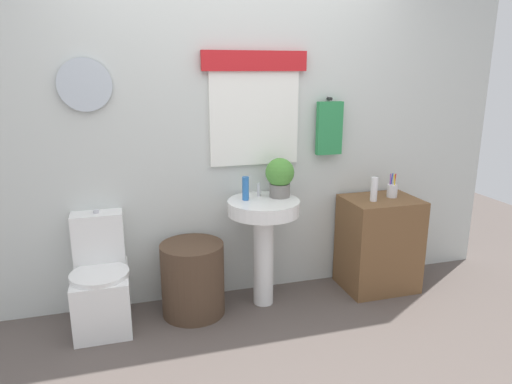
{
  "coord_description": "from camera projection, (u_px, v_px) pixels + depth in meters",
  "views": [
    {
      "loc": [
        -0.79,
        -2.16,
        1.7
      ],
      "look_at": [
        0.08,
        0.8,
        0.88
      ],
      "focal_mm": 32.38,
      "sensor_mm": 36.0,
      "label": 1
    }
  ],
  "objects": [
    {
      "name": "lotion_bottle",
      "position": [
        374.0,
        189.0,
        3.47
      ],
      "size": [
        0.05,
        0.05,
        0.18
      ],
      "primitive_type": "cylinder",
      "color": "white",
      "rests_on": "wooden_cabinet"
    },
    {
      "name": "ground_plane",
      "position": [
        282.0,
        375.0,
        2.66
      ],
      "size": [
        8.0,
        8.0,
        0.0
      ],
      "primitive_type": "plane",
      "color": "#564C47"
    },
    {
      "name": "toothbrush_cup",
      "position": [
        392.0,
        190.0,
        3.59
      ],
      "size": [
        0.08,
        0.08,
        0.19
      ],
      "color": "silver",
      "rests_on": "wooden_cabinet"
    },
    {
      "name": "wooden_cabinet",
      "position": [
        379.0,
        243.0,
        3.65
      ],
      "size": [
        0.56,
        0.44,
        0.74
      ],
      "primitive_type": "cube",
      "color": "brown",
      "rests_on": "ground_plane"
    },
    {
      "name": "soap_bottle",
      "position": [
        246.0,
        188.0,
        3.27
      ],
      "size": [
        0.05,
        0.05,
        0.17
      ],
      "primitive_type": "cylinder",
      "color": "#2D6BB7",
      "rests_on": "pedestal_sink"
    },
    {
      "name": "laundry_hamper",
      "position": [
        193.0,
        279.0,
        3.28
      ],
      "size": [
        0.45,
        0.45,
        0.53
      ],
      "primitive_type": "cylinder",
      "color": "#4C3828",
      "rests_on": "ground_plane"
    },
    {
      "name": "back_wall",
      "position": [
        233.0,
        126.0,
        3.39
      ],
      "size": [
        4.4,
        0.18,
        2.6
      ],
      "color": "silver",
      "rests_on": "ground_plane"
    },
    {
      "name": "faucet",
      "position": [
        259.0,
        190.0,
        3.38
      ],
      "size": [
        0.03,
        0.03,
        0.1
      ],
      "primitive_type": "cylinder",
      "color": "silver",
      "rests_on": "pedestal_sink"
    },
    {
      "name": "potted_plant",
      "position": [
        280.0,
        176.0,
        3.33
      ],
      "size": [
        0.21,
        0.21,
        0.29
      ],
      "color": "slate",
      "rests_on": "pedestal_sink"
    },
    {
      "name": "pedestal_sink",
      "position": [
        264.0,
        227.0,
        3.33
      ],
      "size": [
        0.52,
        0.52,
        0.8
      ],
      "color": "white",
      "rests_on": "ground_plane"
    },
    {
      "name": "toilet",
      "position": [
        101.0,
        284.0,
        3.14
      ],
      "size": [
        0.38,
        0.51,
        0.78
      ],
      "color": "white",
      "rests_on": "ground_plane"
    }
  ]
}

